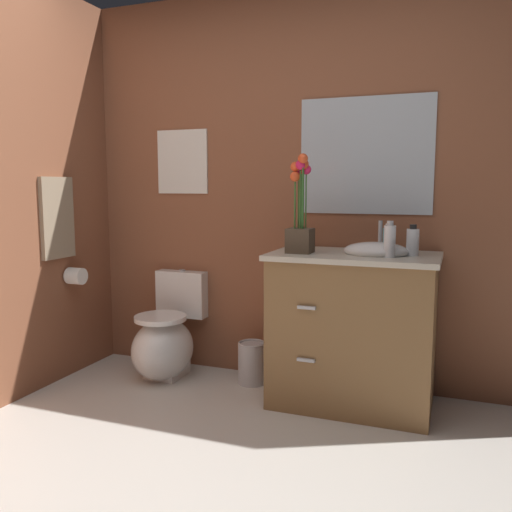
{
  "coord_description": "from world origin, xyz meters",
  "views": [
    {
      "loc": [
        1.09,
        -1.58,
        1.27
      ],
      "look_at": [
        -0.03,
        1.38,
        0.86
      ],
      "focal_mm": 37.6,
      "sensor_mm": 36.0,
      "label": 1
    }
  ],
  "objects_px": {
    "toilet": "(166,341)",
    "trash_bin": "(252,362)",
    "soap_bottle": "(413,242)",
    "vanity_cabinet": "(353,328)",
    "lotion_bottle": "(388,241)",
    "hanging_towel": "(57,218)",
    "wall_mirror": "(365,156)",
    "hand_wash_bottle": "(390,241)",
    "flower_vase": "(300,215)",
    "wall_poster": "(182,162)",
    "toilet_paper_roll": "(76,276)"
  },
  "relations": [
    {
      "from": "wall_mirror",
      "to": "toilet",
      "type": "bearing_deg",
      "value": -167.88
    },
    {
      "from": "hand_wash_bottle",
      "to": "toilet",
      "type": "bearing_deg",
      "value": 175.37
    },
    {
      "from": "trash_bin",
      "to": "vanity_cabinet",
      "type": "bearing_deg",
      "value": -9.32
    },
    {
      "from": "vanity_cabinet",
      "to": "trash_bin",
      "type": "relative_size",
      "value": 3.93
    },
    {
      "from": "trash_bin",
      "to": "toilet_paper_roll",
      "type": "xyz_separation_m",
      "value": [
        -1.14,
        -0.28,
        0.54
      ]
    },
    {
      "from": "toilet",
      "to": "vanity_cabinet",
      "type": "bearing_deg",
      "value": -1.21
    },
    {
      "from": "flower_vase",
      "to": "hanging_towel",
      "type": "relative_size",
      "value": 1.07
    },
    {
      "from": "hand_wash_bottle",
      "to": "toilet_paper_roll",
      "type": "xyz_separation_m",
      "value": [
        -2.01,
        -0.08,
        -0.3
      ]
    },
    {
      "from": "soap_bottle",
      "to": "hand_wash_bottle",
      "type": "xyz_separation_m",
      "value": [
        -0.11,
        -0.11,
        0.01
      ]
    },
    {
      "from": "wall_poster",
      "to": "wall_mirror",
      "type": "height_order",
      "value": "wall_mirror"
    },
    {
      "from": "soap_bottle",
      "to": "lotion_bottle",
      "type": "distance_m",
      "value": 0.13
    },
    {
      "from": "toilet",
      "to": "soap_bottle",
      "type": "bearing_deg",
      "value": -0.26
    },
    {
      "from": "toilet",
      "to": "trash_bin",
      "type": "bearing_deg",
      "value": 8.1
    },
    {
      "from": "wall_mirror",
      "to": "toilet_paper_roll",
      "type": "distance_m",
      "value": 2.01
    },
    {
      "from": "hanging_towel",
      "to": "vanity_cabinet",
      "type": "bearing_deg",
      "value": 7.81
    },
    {
      "from": "toilet",
      "to": "hanging_towel",
      "type": "bearing_deg",
      "value": -155.25
    },
    {
      "from": "toilet",
      "to": "wall_mirror",
      "type": "distance_m",
      "value": 1.76
    },
    {
      "from": "flower_vase",
      "to": "wall_poster",
      "type": "distance_m",
      "value": 1.07
    },
    {
      "from": "lotion_bottle",
      "to": "trash_bin",
      "type": "distance_m",
      "value": 1.19
    },
    {
      "from": "wall_mirror",
      "to": "lotion_bottle",
      "type": "bearing_deg",
      "value": -55.83
    },
    {
      "from": "flower_vase",
      "to": "soap_bottle",
      "type": "distance_m",
      "value": 0.63
    },
    {
      "from": "flower_vase",
      "to": "soap_bottle",
      "type": "xyz_separation_m",
      "value": [
        0.61,
        0.09,
        -0.14
      ]
    },
    {
      "from": "soap_bottle",
      "to": "wall_poster",
      "type": "height_order",
      "value": "wall_poster"
    },
    {
      "from": "hand_wash_bottle",
      "to": "wall_mirror",
      "type": "height_order",
      "value": "wall_mirror"
    },
    {
      "from": "vanity_cabinet",
      "to": "hanging_towel",
      "type": "xyz_separation_m",
      "value": [
        -1.86,
        -0.26,
        0.61
      ]
    },
    {
      "from": "vanity_cabinet",
      "to": "lotion_bottle",
      "type": "relative_size",
      "value": 6.2
    },
    {
      "from": "soap_bottle",
      "to": "toilet_paper_roll",
      "type": "relative_size",
      "value": 1.56
    },
    {
      "from": "toilet",
      "to": "hanging_towel",
      "type": "distance_m",
      "value": 1.06
    },
    {
      "from": "toilet",
      "to": "toilet_paper_roll",
      "type": "height_order",
      "value": "toilet_paper_roll"
    },
    {
      "from": "toilet",
      "to": "wall_poster",
      "type": "height_order",
      "value": "wall_poster"
    },
    {
      "from": "hand_wash_bottle",
      "to": "trash_bin",
      "type": "distance_m",
      "value": 1.23
    },
    {
      "from": "lotion_bottle",
      "to": "vanity_cabinet",
      "type": "bearing_deg",
      "value": -172.09
    },
    {
      "from": "soap_bottle",
      "to": "vanity_cabinet",
      "type": "bearing_deg",
      "value": -176.44
    },
    {
      "from": "toilet",
      "to": "hand_wash_bottle",
      "type": "distance_m",
      "value": 1.63
    },
    {
      "from": "trash_bin",
      "to": "wall_poster",
      "type": "relative_size",
      "value": 0.63
    },
    {
      "from": "soap_bottle",
      "to": "lotion_bottle",
      "type": "bearing_deg",
      "value": 177.58
    },
    {
      "from": "vanity_cabinet",
      "to": "hand_wash_bottle",
      "type": "relative_size",
      "value": 5.48
    },
    {
      "from": "toilet",
      "to": "wall_poster",
      "type": "xyz_separation_m",
      "value": [
        0.0,
        0.27,
        1.19
      ]
    },
    {
      "from": "hand_wash_bottle",
      "to": "toilet_paper_roll",
      "type": "relative_size",
      "value": 1.77
    },
    {
      "from": "hanging_towel",
      "to": "toilet_paper_roll",
      "type": "xyz_separation_m",
      "value": [
        0.06,
        0.09,
        -0.39
      ]
    },
    {
      "from": "hand_wash_bottle",
      "to": "toilet_paper_roll",
      "type": "bearing_deg",
      "value": -177.75
    },
    {
      "from": "flower_vase",
      "to": "lotion_bottle",
      "type": "xyz_separation_m",
      "value": [
        0.48,
        0.1,
        -0.14
      ]
    },
    {
      "from": "vanity_cabinet",
      "to": "soap_bottle",
      "type": "distance_m",
      "value": 0.6
    },
    {
      "from": "wall_poster",
      "to": "toilet_paper_roll",
      "type": "bearing_deg",
      "value": -140.15
    },
    {
      "from": "lotion_bottle",
      "to": "trash_bin",
      "type": "height_order",
      "value": "lotion_bottle"
    },
    {
      "from": "lotion_bottle",
      "to": "hanging_towel",
      "type": "bearing_deg",
      "value": -172.18
    },
    {
      "from": "wall_mirror",
      "to": "soap_bottle",
      "type": "bearing_deg",
      "value": -41.1
    },
    {
      "from": "soap_bottle",
      "to": "hand_wash_bottle",
      "type": "bearing_deg",
      "value": -134.86
    },
    {
      "from": "lotion_bottle",
      "to": "wall_mirror",
      "type": "xyz_separation_m",
      "value": [
        -0.18,
        0.27,
        0.48
      ]
    },
    {
      "from": "toilet",
      "to": "hanging_towel",
      "type": "relative_size",
      "value": 1.33
    }
  ]
}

